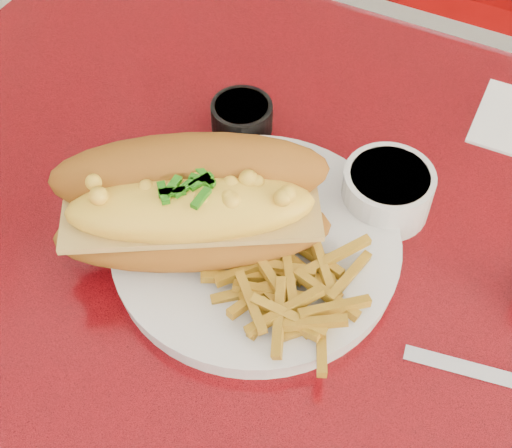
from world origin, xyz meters
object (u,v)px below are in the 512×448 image
at_px(diner_table, 375,392).
at_px(dinner_plate, 256,244).
at_px(mac_hoagie, 191,204).
at_px(booth_bench_far, 501,129).
at_px(fork, 255,282).
at_px(gravy_ramekin, 387,190).
at_px(sauce_cup_left, 242,116).

relative_size(diner_table, dinner_plate, 3.66).
relative_size(dinner_plate, mac_hoagie, 1.27).
height_order(booth_bench_far, mac_hoagie, booth_bench_far).
distance_m(fork, gravy_ramekin, 0.16).
bearing_deg(gravy_ramekin, dinner_plate, -129.78).
relative_size(mac_hoagie, fork, 1.65).
bearing_deg(gravy_ramekin, fork, -114.18).
bearing_deg(booth_bench_far, mac_hoagie, -102.73).
bearing_deg(sauce_cup_left, dinner_plate, -57.46).
bearing_deg(sauce_cup_left, mac_hoagie, -77.05).
bearing_deg(diner_table, booth_bench_far, 90.00).
bearing_deg(mac_hoagie, booth_bench_far, 46.29).
relative_size(diner_table, booth_bench_far, 1.03).
bearing_deg(diner_table, dinner_plate, -179.82).
bearing_deg(gravy_ramekin, booth_bench_far, 85.69).
relative_size(diner_table, fork, 7.69).
height_order(dinner_plate, mac_hoagie, mac_hoagie).
height_order(gravy_ramekin, sauce_cup_left, gravy_ramekin).
relative_size(booth_bench_far, mac_hoagie, 4.54).
distance_m(mac_hoagie, gravy_ramekin, 0.19).
relative_size(mac_hoagie, sauce_cup_left, 3.75).
bearing_deg(diner_table, mac_hoagie, -173.12).
height_order(dinner_plate, sauce_cup_left, sauce_cup_left).
bearing_deg(diner_table, gravy_ramekin, 117.86).
distance_m(fork, sauce_cup_left, 0.21).
height_order(diner_table, gravy_ramekin, gravy_ramekin).
xyz_separation_m(fork, sauce_cup_left, (-0.11, 0.18, -0.00)).
bearing_deg(gravy_ramekin, diner_table, -62.14).
relative_size(booth_bench_far, fork, 7.50).
distance_m(diner_table, fork, 0.22).
height_order(mac_hoagie, gravy_ramekin, mac_hoagie).
distance_m(booth_bench_far, dinner_plate, 0.96).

